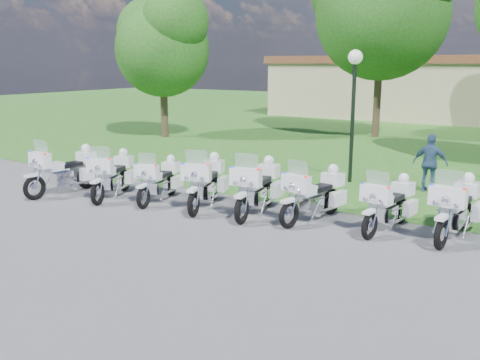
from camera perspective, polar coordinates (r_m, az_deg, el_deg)
The scene contains 15 objects.
ground at distance 11.55m, azimuth 0.12°, elevation -6.15°, with size 100.00×100.00×0.00m, color #5E5E63.
grass_lawn at distance 36.90m, azimuth 23.34°, elevation 5.72°, with size 100.00×48.00×0.01m, color #2D5E1D.
motorcycle_0 at distance 16.08m, azimuth -18.15°, elevation 1.06°, with size 0.88×2.43×1.63m.
motorcycle_1 at distance 15.26m, azimuth -13.37°, elevation 0.62°, with size 1.23×2.19×1.53m.
motorcycle_2 at distance 14.59m, azimuth -8.55°, elevation 0.08°, with size 0.96×2.08×1.42m.
motorcycle_3 at distance 13.85m, azimuth -3.64°, elevation -0.13°, with size 1.25×2.32×1.61m.
motorcycle_4 at distance 13.21m, azimuth 1.91°, elevation -0.69°, with size 1.03×2.42×1.63m.
motorcycle_5 at distance 12.78m, azimuth 8.01°, elevation -1.45°, with size 1.05×2.26×1.53m.
motorcycle_6 at distance 12.36m, azimuth 15.65°, elevation -2.44°, with size 0.90×2.16×1.45m.
motorcycle_7 at distance 12.29m, azimuth 22.15°, elevation -2.71°, with size 0.89×2.37×1.59m.
lamp_post at distance 16.76m, azimuth 12.08°, elevation 10.09°, with size 0.44×0.44×4.06m.
tree_0 at distance 27.06m, azimuth -8.32°, elevation 14.52°, with size 5.35×4.56×7.13m.
tree_1 at distance 27.76m, azimuth 14.88°, elevation 18.04°, with size 7.45×6.36×9.94m.
building_west at distance 39.12m, azimuth 15.06°, elevation 9.67°, with size 14.56×8.32×4.10m.
bystander_c at distance 16.29m, azimuth 19.63°, elevation 1.68°, with size 0.99×0.41×1.69m, color #33517C.
Camera 1 is at (5.86, -9.24, 3.69)m, focal length 40.00 mm.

